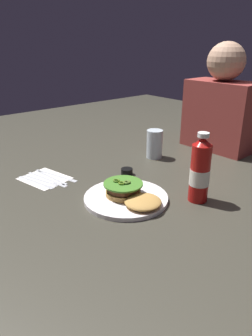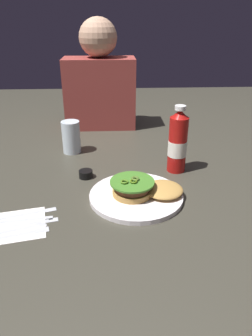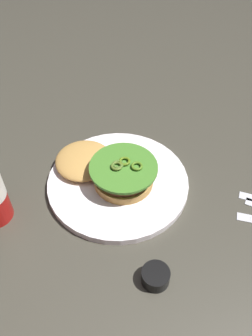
% 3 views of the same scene
% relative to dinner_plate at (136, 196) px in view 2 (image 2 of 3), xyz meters
% --- Properties ---
extents(ground_plane, '(3.00, 3.00, 0.00)m').
position_rel_dinner_plate_xyz_m(ground_plane, '(-0.07, 0.13, -0.01)').
color(ground_plane, '#39372D').
extents(dinner_plate, '(0.29, 0.29, 0.01)m').
position_rel_dinner_plate_xyz_m(dinner_plate, '(0.00, 0.00, 0.00)').
color(dinner_plate, white).
rests_on(dinner_plate, ground_plane).
extents(burger_sandwich, '(0.22, 0.14, 0.05)m').
position_rel_dinner_plate_xyz_m(burger_sandwich, '(0.02, -0.00, 0.03)').
color(burger_sandwich, '#B58542').
rests_on(burger_sandwich, dinner_plate).
extents(ketchup_bottle, '(0.07, 0.07, 0.24)m').
position_rel_dinner_plate_xyz_m(ketchup_bottle, '(0.16, 0.19, 0.10)').
color(ketchup_bottle, '#A91210').
rests_on(ketchup_bottle, ground_plane).
extents(water_glass, '(0.07, 0.07, 0.13)m').
position_rel_dinner_plate_xyz_m(water_glass, '(-0.23, 0.38, 0.06)').
color(water_glass, silver).
rests_on(water_glass, ground_plane).
extents(condiment_cup, '(0.05, 0.05, 0.03)m').
position_rel_dinner_plate_xyz_m(condiment_cup, '(-0.16, 0.15, 0.01)').
color(condiment_cup, black).
rests_on(condiment_cup, ground_plane).
extents(napkin, '(0.20, 0.18, 0.00)m').
position_rel_dinner_plate_xyz_m(napkin, '(-0.35, -0.13, -0.01)').
color(napkin, white).
rests_on(napkin, ground_plane).
extents(fork_utensil, '(0.19, 0.07, 0.00)m').
position_rel_dinner_plate_xyz_m(fork_utensil, '(-0.32, -0.17, -0.00)').
color(fork_utensil, silver).
rests_on(fork_utensil, napkin).
extents(spoon_utensil, '(0.18, 0.07, 0.00)m').
position_rel_dinner_plate_xyz_m(spoon_utensil, '(-0.31, -0.14, -0.00)').
color(spoon_utensil, silver).
rests_on(spoon_utensil, napkin).
extents(butter_knife, '(0.22, 0.06, 0.00)m').
position_rel_dinner_plate_xyz_m(butter_knife, '(-0.32, -0.12, -0.00)').
color(butter_knife, silver).
rests_on(butter_knife, napkin).
extents(steak_knife, '(0.20, 0.04, 0.00)m').
position_rel_dinner_plate_xyz_m(steak_knife, '(-0.33, -0.10, -0.00)').
color(steak_knife, silver).
rests_on(steak_knife, napkin).
extents(table_knife, '(0.21, 0.08, 0.00)m').
position_rel_dinner_plate_xyz_m(table_knife, '(-0.33, -0.08, -0.00)').
color(table_knife, silver).
rests_on(table_knife, napkin).
extents(diner_person, '(0.34, 0.18, 0.51)m').
position_rel_dinner_plate_xyz_m(diner_person, '(-0.12, 0.72, 0.21)').
color(diner_person, brown).
rests_on(diner_person, ground_plane).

